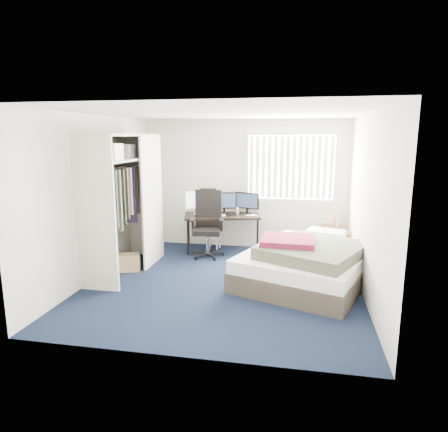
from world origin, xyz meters
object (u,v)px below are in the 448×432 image
(desk, at_px, (222,213))
(nightstand, at_px, (335,232))
(office_chair, at_px, (208,230))
(bed, at_px, (308,262))

(desk, relative_size, nightstand, 1.94)
(nightstand, bearing_deg, office_chair, -170.10)
(office_chair, relative_size, nightstand, 1.56)
(desk, distance_m, nightstand, 2.13)
(office_chair, distance_m, bed, 2.09)
(office_chair, height_order, nightstand, office_chair)
(bed, bearing_deg, nightstand, 70.78)
(desk, bearing_deg, bed, -41.42)
(desk, xyz_separation_m, office_chair, (-0.20, -0.39, -0.26))
(nightstand, relative_size, bed, 0.30)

